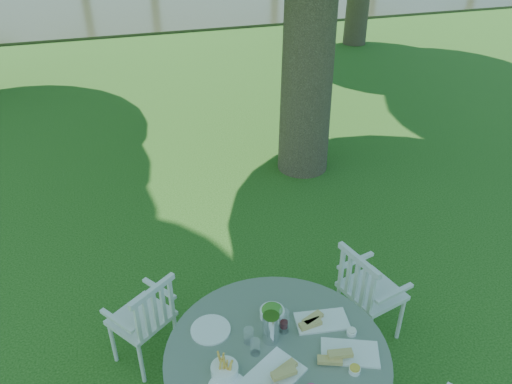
# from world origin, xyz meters

# --- Properties ---
(ground) EXTENTS (140.00, 140.00, 0.00)m
(ground) POSITION_xyz_m (0.00, 0.00, 0.00)
(ground) COLOR #143E0D
(ground) RESTS_ON ground
(table) EXTENTS (1.40, 1.40, 0.72)m
(table) POSITION_xyz_m (-0.34, -1.42, 0.58)
(table) COLOR black
(table) RESTS_ON ground
(chair_ne) EXTENTS (0.50, 0.52, 0.86)m
(chair_ne) POSITION_xyz_m (0.56, -0.86, 0.50)
(chair_ne) COLOR silver
(chair_ne) RESTS_ON ground
(chair_nw) EXTENTS (0.55, 0.55, 0.80)m
(chair_nw) POSITION_xyz_m (-1.08, -0.65, 0.47)
(chair_nw) COLOR silver
(chair_nw) RESTS_ON ground
(tableware) EXTENTS (1.19, 0.81, 0.21)m
(tableware) POSITION_xyz_m (-0.38, -1.37, 0.76)
(tableware) COLOR white
(tableware) RESTS_ON table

